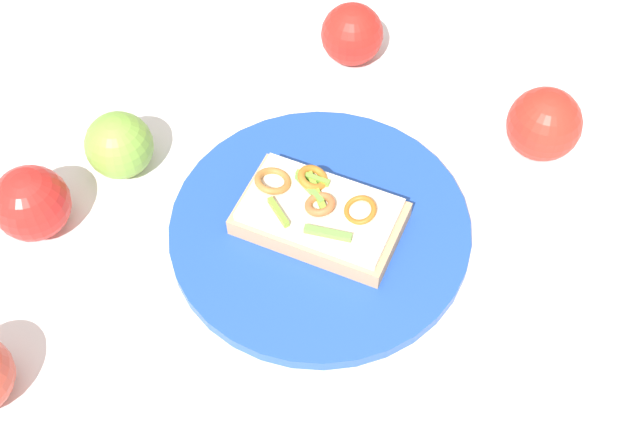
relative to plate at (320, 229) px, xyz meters
The scene contains 7 objects.
ground_plane 0.01m from the plate, ahead, with size 2.00×2.00×0.00m, color silver.
plate is the anchor object (origin of this frame).
sandwich 0.02m from the plate, 67.17° to the right, with size 0.19×0.18×0.05m.
apple_0 0.26m from the plate, 111.02° to the right, with size 0.08×0.08×0.08m, color red.
apple_1 0.27m from the plate, 167.48° to the right, with size 0.08×0.08×0.08m, color red.
apple_4 0.24m from the plate, 34.82° to the right, with size 0.07×0.07×0.07m, color #7EB440.
apple_5 0.30m from the plate, 14.42° to the right, with size 0.08×0.08×0.08m, color red.
Camera 1 is at (0.11, 0.48, 0.73)m, focal length 46.91 mm.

